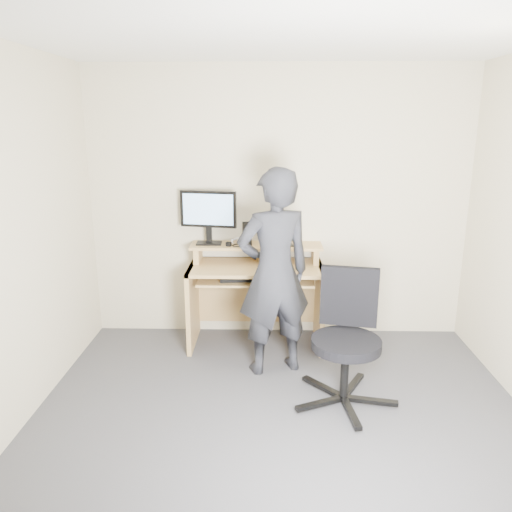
{
  "coord_description": "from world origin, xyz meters",
  "views": [
    {
      "loc": [
        -0.1,
        -2.83,
        2.01
      ],
      "look_at": [
        -0.19,
        1.05,
        0.95
      ],
      "focal_mm": 35.0,
      "sensor_mm": 36.0,
      "label": 1
    }
  ],
  "objects_px": {
    "desk": "(256,284)",
    "monitor": "(208,213)",
    "person": "(274,273)",
    "office_chair": "(347,333)"
  },
  "relations": [
    {
      "from": "monitor",
      "to": "office_chair",
      "type": "relative_size",
      "value": 0.54
    },
    {
      "from": "monitor",
      "to": "person",
      "type": "height_order",
      "value": "person"
    },
    {
      "from": "desk",
      "to": "person",
      "type": "distance_m",
      "value": 0.67
    },
    {
      "from": "office_chair",
      "to": "person",
      "type": "distance_m",
      "value": 0.75
    },
    {
      "from": "desk",
      "to": "monitor",
      "type": "distance_m",
      "value": 0.79
    },
    {
      "from": "desk",
      "to": "office_chair",
      "type": "relative_size",
      "value": 1.26
    },
    {
      "from": "desk",
      "to": "person",
      "type": "height_order",
      "value": "person"
    },
    {
      "from": "desk",
      "to": "person",
      "type": "relative_size",
      "value": 0.72
    },
    {
      "from": "monitor",
      "to": "office_chair",
      "type": "distance_m",
      "value": 1.7
    },
    {
      "from": "desk",
      "to": "office_chair",
      "type": "height_order",
      "value": "office_chair"
    }
  ]
}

